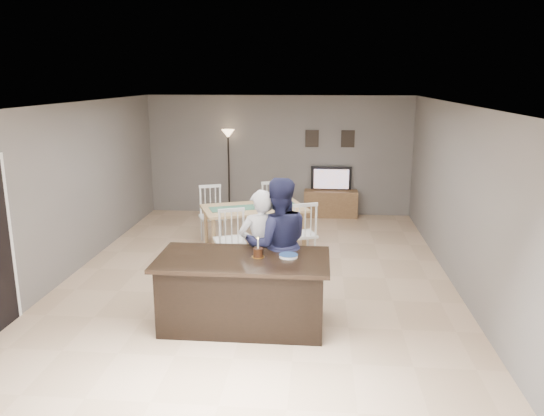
# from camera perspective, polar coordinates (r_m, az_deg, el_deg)

# --- Properties ---
(floor) EXTENTS (8.00, 8.00, 0.00)m
(floor) POSITION_cam_1_polar(r_m,az_deg,el_deg) (8.61, -1.36, -7.10)
(floor) COLOR tan
(floor) RESTS_ON ground
(room_shell) EXTENTS (8.00, 8.00, 8.00)m
(room_shell) POSITION_cam_1_polar(r_m,az_deg,el_deg) (8.16, -1.43, 3.97)
(room_shell) COLOR slate
(room_shell) RESTS_ON floor
(kitchen_island) EXTENTS (2.15, 1.10, 0.90)m
(kitchen_island) POSITION_cam_1_polar(r_m,az_deg,el_deg) (6.78, -3.11, -8.91)
(kitchen_island) COLOR black
(kitchen_island) RESTS_ON floor
(tv_console) EXTENTS (1.20, 0.40, 0.60)m
(tv_console) POSITION_cam_1_polar(r_m,az_deg,el_deg) (12.08, 6.32, 0.47)
(tv_console) COLOR brown
(tv_console) RESTS_ON floor
(television) EXTENTS (0.91, 0.12, 0.53)m
(television) POSITION_cam_1_polar(r_m,az_deg,el_deg) (12.03, 6.39, 3.15)
(television) COLOR black
(television) RESTS_ON tv_console
(tv_screen_glow) EXTENTS (0.78, 0.00, 0.78)m
(tv_screen_glow) POSITION_cam_1_polar(r_m,az_deg,el_deg) (11.95, 6.39, 3.12)
(tv_screen_glow) COLOR orange
(tv_screen_glow) RESTS_ON tv_console
(picture_frames) EXTENTS (1.10, 0.02, 0.38)m
(picture_frames) POSITION_cam_1_polar(r_m,az_deg,el_deg) (12.04, 6.25, 7.43)
(picture_frames) COLOR black
(picture_frames) RESTS_ON room_shell
(woman) EXTENTS (0.70, 0.57, 1.65)m
(woman) POSITION_cam_1_polar(r_m,az_deg,el_deg) (7.14, -1.21, -4.51)
(woman) COLOR silver
(woman) RESTS_ON floor
(man) EXTENTS (1.00, 0.85, 1.82)m
(man) POSITION_cam_1_polar(r_m,az_deg,el_deg) (7.09, 0.67, -3.93)
(man) COLOR #1C1E3E
(man) RESTS_ON floor
(birthday_cake) EXTENTS (0.16, 0.16, 0.25)m
(birthday_cake) POSITION_cam_1_polar(r_m,az_deg,el_deg) (6.62, -1.52, -4.79)
(birthday_cake) COLOR gold
(birthday_cake) RESTS_ON kitchen_island
(plate_stack) EXTENTS (0.24, 0.24, 0.04)m
(plate_stack) POSITION_cam_1_polar(r_m,az_deg,el_deg) (6.62, 1.78, -5.16)
(plate_stack) COLOR white
(plate_stack) RESTS_ON kitchen_island
(dining_table) EXTENTS (2.32, 2.49, 1.09)m
(dining_table) POSITION_cam_1_polar(r_m,az_deg,el_deg) (9.45, -1.95, -0.76)
(dining_table) COLOR tan
(dining_table) RESTS_ON floor
(floor_lamp) EXTENTS (0.29, 0.29, 1.95)m
(floor_lamp) POSITION_cam_1_polar(r_m,az_deg,el_deg) (12.05, -4.72, 6.34)
(floor_lamp) COLOR black
(floor_lamp) RESTS_ON floor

